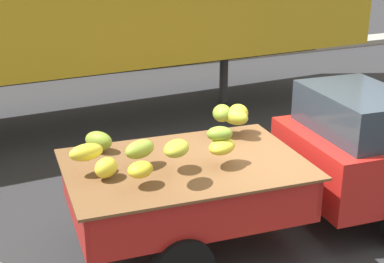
% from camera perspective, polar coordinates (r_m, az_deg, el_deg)
% --- Properties ---
extents(ground, '(220.00, 220.00, 0.00)m').
position_cam_1_polar(ground, '(7.32, 9.50, -9.63)').
color(ground, '#28282B').
extents(curb_strip, '(80.00, 0.80, 0.16)m').
position_cam_1_polar(curb_strip, '(14.85, -9.29, 6.37)').
color(curb_strip, gray).
rests_on(curb_strip, ground).
extents(pickup_truck, '(4.85, 2.14, 1.70)m').
position_cam_1_polar(pickup_truck, '(7.21, 13.34, -2.57)').
color(pickup_truck, '#B21E19').
rests_on(pickup_truck, ground).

